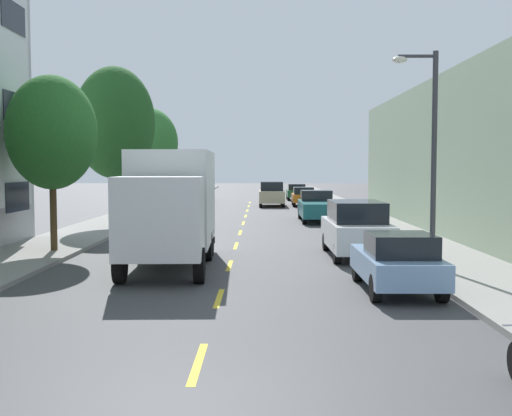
{
  "coord_description": "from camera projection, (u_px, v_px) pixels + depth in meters",
  "views": [
    {
      "loc": [
        1.01,
        -7.93,
        3.13
      ],
      "look_at": [
        0.76,
        20.59,
        1.26
      ],
      "focal_mm": 44.64,
      "sensor_mm": 36.0,
      "label": 1
    }
  ],
  "objects": [
    {
      "name": "parked_hatchback_sky",
      "position": [
        397.0,
        262.0,
        15.84
      ],
      "size": [
        1.76,
        4.01,
        1.5
      ],
      "color": "#7A9EC6",
      "rests_on": "ground_plane"
    },
    {
      "name": "street_lamp",
      "position": [
        429.0,
        142.0,
        18.72
      ],
      "size": [
        1.35,
        0.28,
        6.36
      ],
      "color": "#38383D",
      "rests_on": "sidewalk_right"
    },
    {
      "name": "moving_champagne_sedan",
      "position": [
        272.0,
        194.0,
        49.97
      ],
      "size": [
        1.95,
        4.8,
        1.93
      ],
      "color": "tan",
      "rests_on": "ground_plane"
    },
    {
      "name": "ground_plane",
      "position": [
        245.0,
        219.0,
        38.06
      ],
      "size": [
        160.0,
        160.0,
        0.0
      ],
      "primitive_type": "plane",
      "color": "#424244"
    },
    {
      "name": "street_tree_farthest",
      "position": [
        149.0,
        143.0,
        41.67
      ],
      "size": [
        3.83,
        3.83,
        6.81
      ],
      "color": "#47331E",
      "rests_on": "sidewalk_left"
    },
    {
      "name": "sidewalk_right",
      "position": [
        369.0,
        220.0,
        36.0
      ],
      "size": [
        3.2,
        120.0,
        0.14
      ],
      "primitive_type": "cube",
      "color": "gray",
      "rests_on": "ground_plane"
    },
    {
      "name": "parked_suv_white",
      "position": [
        356.0,
        228.0,
        22.01
      ],
      "size": [
        1.99,
        4.82,
        1.93
      ],
      "color": "silver",
      "rests_on": "ground_plane"
    },
    {
      "name": "parked_hatchback_navy",
      "position": [
        152.0,
        216.0,
        30.74
      ],
      "size": [
        1.74,
        4.0,
        1.5
      ],
      "color": "navy",
      "rests_on": "ground_plane"
    },
    {
      "name": "street_tree_third",
      "position": [
        115.0,
        123.0,
        31.99
      ],
      "size": [
        4.06,
        4.06,
        8.0
      ],
      "color": "#47331E",
      "rests_on": "sidewalk_left"
    },
    {
      "name": "parked_wagon_black",
      "position": [
        189.0,
        198.0,
        47.1
      ],
      "size": [
        1.85,
        4.71,
        1.5
      ],
      "color": "black",
      "rests_on": "ground_plane"
    },
    {
      "name": "parked_hatchback_orange",
      "position": [
        303.0,
        196.0,
        50.25
      ],
      "size": [
        1.8,
        4.02,
        1.5
      ],
      "color": "orange",
      "rests_on": "ground_plane"
    },
    {
      "name": "street_tree_second",
      "position": [
        52.0,
        133.0,
        22.42
      ],
      "size": [
        3.17,
        3.17,
        6.2
      ],
      "color": "#47331E",
      "rests_on": "sidewalk_left"
    },
    {
      "name": "delivery_box_truck",
      "position": [
        172.0,
        202.0,
        19.93
      ],
      "size": [
        2.6,
        7.4,
        3.61
      ],
      "color": "white",
      "rests_on": "ground_plane"
    },
    {
      "name": "sidewalk_left",
      "position": [
        119.0,
        220.0,
        36.12
      ],
      "size": [
        3.2,
        120.0,
        0.14
      ],
      "primitive_type": "cube",
      "color": "gray",
      "rests_on": "ground_plane"
    },
    {
      "name": "parked_pickup_teal",
      "position": [
        318.0,
        207.0,
        36.25
      ],
      "size": [
        2.01,
        5.31,
        1.73
      ],
      "color": "#195B60",
      "rests_on": "ground_plane"
    },
    {
      "name": "lane_centerline_dashes",
      "position": [
        242.0,
        227.0,
        32.57
      ],
      "size": [
        0.14,
        47.2,
        0.01
      ],
      "color": "yellow",
      "rests_on": "ground_plane"
    },
    {
      "name": "parked_suv_charcoal",
      "position": [
        201.0,
        191.0,
        55.83
      ],
      "size": [
        2.04,
        4.83,
        1.93
      ],
      "color": "#333338",
      "rests_on": "ground_plane"
    },
    {
      "name": "parked_hatchback_forest",
      "position": [
        296.0,
        192.0,
        59.07
      ],
      "size": [
        1.75,
        4.01,
        1.5
      ],
      "color": "#194C28",
      "rests_on": "ground_plane"
    }
  ]
}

